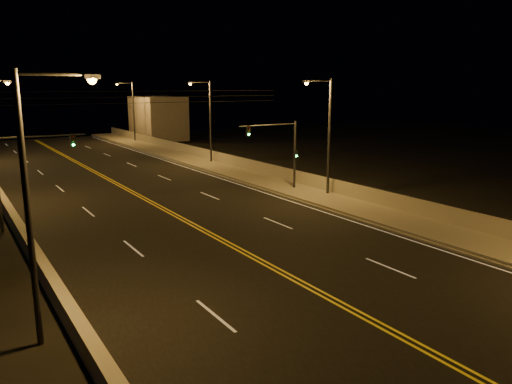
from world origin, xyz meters
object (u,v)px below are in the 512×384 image
traffic_signal_right (284,147)px  streetlight_2 (208,116)px  streetlight_3 (131,108)px  streetlight_4 (36,190)px  traffic_signal_left (17,169)px  streetlight_1 (326,130)px

traffic_signal_right → streetlight_2: bearing=84.3°
streetlight_3 → streetlight_4: 58.86m
traffic_signal_right → traffic_signal_left: size_ratio=1.00×
traffic_signal_left → streetlight_2: bearing=38.0°
streetlight_1 → streetlight_4: (-21.42, -11.70, 0.00)m
streetlight_1 → streetlight_3: same height
streetlight_1 → streetlight_3: bearing=90.0°
streetlight_2 → streetlight_3: (0.00, 24.21, 0.00)m
traffic_signal_right → traffic_signal_left: 18.66m
streetlight_4 → traffic_signal_right: bearing=36.7°
streetlight_3 → traffic_signal_left: 44.89m
streetlight_1 → streetlight_4: same height
streetlight_2 → streetlight_3: 24.21m
streetlight_4 → traffic_signal_right: size_ratio=1.57×
streetlight_3 → streetlight_2: bearing=-90.0°
streetlight_1 → streetlight_4: size_ratio=1.00×
streetlight_3 → traffic_signal_left: bearing=-116.8°
streetlight_2 → traffic_signal_right: size_ratio=1.57×
streetlight_3 → traffic_signal_right: size_ratio=1.57×
streetlight_2 → streetlight_3: bearing=90.0°
streetlight_2 → traffic_signal_left: bearing=-142.0°
streetlight_1 → traffic_signal_left: 20.53m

